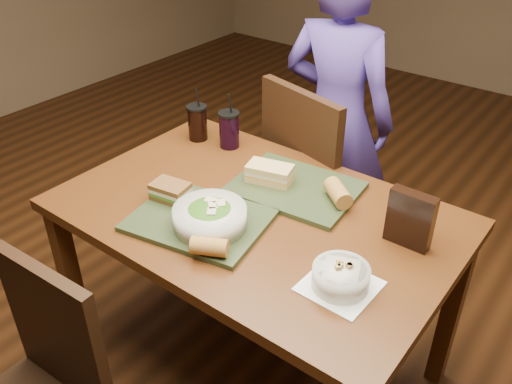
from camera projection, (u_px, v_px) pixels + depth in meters
ground at (256, 362)px, 2.20m from camera, size 6.00×6.00×0.00m
dining_table at (256, 232)px, 1.84m from camera, size 1.30×0.85×0.75m
chair_far at (311, 179)px, 2.34m from camera, size 0.52×0.53×0.99m
diner at (336, 119)px, 2.44m from camera, size 0.56×0.39×1.46m
tray_near at (199, 220)px, 1.73m from camera, size 0.47×0.39×0.02m
tray_far at (295, 188)px, 1.89m from camera, size 0.45×0.36×0.02m
salad_bowl at (210, 216)px, 1.67m from camera, size 0.23×0.23×0.08m
soup_bowl at (341, 277)px, 1.46m from camera, size 0.20×0.20×0.08m
sandwich_near at (170, 191)px, 1.80m from camera, size 0.13×0.10×0.06m
sandwich_far at (270, 173)px, 1.90m from camera, size 0.17×0.12×0.06m
baguette_near at (209, 247)px, 1.56m from camera, size 0.12×0.10×0.05m
baguette_far at (338, 193)px, 1.79m from camera, size 0.13×0.12×0.06m
cup_cola at (197, 122)px, 2.19m from camera, size 0.08×0.08×0.22m
cup_berry at (229, 129)px, 2.13m from camera, size 0.08×0.08×0.23m
chip_bag at (410, 219)px, 1.60m from camera, size 0.14×0.04×0.18m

